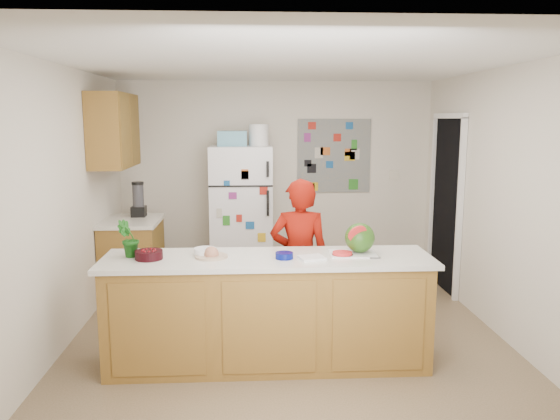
{
  "coord_description": "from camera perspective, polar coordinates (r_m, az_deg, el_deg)",
  "views": [
    {
      "loc": [
        -0.33,
        -4.8,
        2.03
      ],
      "look_at": [
        -0.06,
        0.2,
        1.19
      ],
      "focal_mm": 35.0,
      "sensor_mm": 36.0,
      "label": 1
    }
  ],
  "objects": [
    {
      "name": "floor",
      "position": [
        5.23,
        0.83,
        -13.42
      ],
      "size": [
        4.0,
        4.5,
        0.02
      ],
      "primitive_type": "cube",
      "color": "brown",
      "rests_on": "ground"
    },
    {
      "name": "wall_back",
      "position": [
        7.11,
        -0.4,
        3.25
      ],
      "size": [
        4.0,
        0.02,
        2.5
      ],
      "primitive_type": "cube",
      "color": "beige",
      "rests_on": "ground"
    },
    {
      "name": "wall_left",
      "position": [
        5.14,
        -22.08,
        0.13
      ],
      "size": [
        0.02,
        4.5,
        2.5
      ],
      "primitive_type": "cube",
      "color": "beige",
      "rests_on": "ground"
    },
    {
      "name": "wall_right",
      "position": [
        5.4,
        22.67,
        0.51
      ],
      "size": [
        0.02,
        4.5,
        2.5
      ],
      "primitive_type": "cube",
      "color": "beige",
      "rests_on": "ground"
    },
    {
      "name": "ceiling",
      "position": [
        4.84,
        0.9,
        15.25
      ],
      "size": [
        4.0,
        4.5,
        0.02
      ],
      "primitive_type": "cube",
      "color": "white",
      "rests_on": "wall_back"
    },
    {
      "name": "doorway",
      "position": [
        6.74,
        17.05,
        0.51
      ],
      "size": [
        0.03,
        0.85,
        2.04
      ],
      "primitive_type": "cube",
      "color": "black",
      "rests_on": "ground"
    },
    {
      "name": "peninsula_base",
      "position": [
        4.59,
        -1.26,
        -10.73
      ],
      "size": [
        2.6,
        0.62,
        0.88
      ],
      "primitive_type": "cube",
      "color": "brown",
      "rests_on": "floor"
    },
    {
      "name": "peninsula_top",
      "position": [
        4.45,
        -1.28,
        -5.16
      ],
      "size": [
        2.68,
        0.7,
        0.04
      ],
      "primitive_type": "cube",
      "color": "silver",
      "rests_on": "peninsula_base"
    },
    {
      "name": "side_counter_base",
      "position": [
        6.5,
        -15.11,
        -5.04
      ],
      "size": [
        0.6,
        0.8,
        0.86
      ],
      "primitive_type": "cube",
      "color": "brown",
      "rests_on": "floor"
    },
    {
      "name": "side_counter_top",
      "position": [
        6.4,
        -15.28,
        -1.14
      ],
      "size": [
        0.64,
        0.84,
        0.04
      ],
      "primitive_type": "cube",
      "color": "silver",
      "rests_on": "side_counter_base"
    },
    {
      "name": "upper_cabinets",
      "position": [
        6.28,
        -16.96,
        7.95
      ],
      "size": [
        0.35,
        1.0,
        0.8
      ],
      "primitive_type": "cube",
      "color": "brown",
      "rests_on": "wall_left"
    },
    {
      "name": "refrigerator",
      "position": [
        6.78,
        -4.04,
        -0.49
      ],
      "size": [
        0.75,
        0.7,
        1.7
      ],
      "primitive_type": "cube",
      "color": "silver",
      "rests_on": "floor"
    },
    {
      "name": "fridge_top_bin",
      "position": [
        6.69,
        -5.0,
        7.46
      ],
      "size": [
        0.35,
        0.28,
        0.18
      ],
      "primitive_type": "cube",
      "color": "#5999B2",
      "rests_on": "refrigerator"
    },
    {
      "name": "photo_collage",
      "position": [
        7.14,
        5.66,
        5.64
      ],
      "size": [
        0.95,
        0.01,
        0.95
      ],
      "primitive_type": "cube",
      "color": "slate",
      "rests_on": "wall_back"
    },
    {
      "name": "person",
      "position": [
        5.04,
        2.05,
        -5.18
      ],
      "size": [
        0.57,
        0.4,
        1.5
      ],
      "primitive_type": "imported",
      "rotation": [
        0.0,
        0.0,
        3.07
      ],
      "color": "#770D04",
      "rests_on": "floor"
    },
    {
      "name": "blender_appliance",
      "position": [
        6.54,
        -14.58,
        0.98
      ],
      "size": [
        0.13,
        0.13,
        0.38
      ],
      "primitive_type": "cylinder",
      "color": "black",
      "rests_on": "side_counter_top"
    },
    {
      "name": "cutting_board",
      "position": [
        4.56,
        7.6,
        -4.54
      ],
      "size": [
        0.39,
        0.3,
        0.01
      ],
      "primitive_type": "cube",
      "rotation": [
        0.0,
        0.0,
        -0.05
      ],
      "color": "silver",
      "rests_on": "peninsula_top"
    },
    {
      "name": "watermelon",
      "position": [
        4.56,
        8.33,
        -2.89
      ],
      "size": [
        0.25,
        0.25,
        0.25
      ],
      "primitive_type": "sphere",
      "color": "#28580F",
      "rests_on": "cutting_board"
    },
    {
      "name": "watermelon_slice",
      "position": [
        4.49,
        6.53,
        -4.51
      ],
      "size": [
        0.16,
        0.16,
        0.02
      ],
      "primitive_type": "cylinder",
      "color": "red",
      "rests_on": "cutting_board"
    },
    {
      "name": "cherry_bowl",
      "position": [
        4.49,
        -13.54,
        -4.58
      ],
      "size": [
        0.26,
        0.26,
        0.07
      ],
      "primitive_type": "cylinder",
      "rotation": [
        0.0,
        0.0,
        -0.22
      ],
      "color": "black",
      "rests_on": "peninsula_top"
    },
    {
      "name": "white_bowl",
      "position": [
        4.53,
        -7.84,
        -4.34
      ],
      "size": [
        0.2,
        0.2,
        0.06
      ],
      "primitive_type": "cylinder",
      "rotation": [
        0.0,
        0.0,
        -0.1
      ],
      "color": "white",
      "rests_on": "peninsula_top"
    },
    {
      "name": "cobalt_bowl",
      "position": [
        4.38,
        0.45,
        -4.78
      ],
      "size": [
        0.18,
        0.18,
        0.05
      ],
      "primitive_type": "cylinder",
      "rotation": [
        0.0,
        0.0,
        -0.3
      ],
      "color": "#030C59",
      "rests_on": "peninsula_top"
    },
    {
      "name": "plate",
      "position": [
        4.46,
        -7.19,
        -4.83
      ],
      "size": [
        0.33,
        0.33,
        0.02
      ],
      "primitive_type": "cylinder",
      "rotation": [
        0.0,
        0.0,
        -0.29
      ],
      "color": "beige",
      "rests_on": "peninsula_top"
    },
    {
      "name": "paper_towel",
      "position": [
        4.37,
        3.34,
        -5.02
      ],
      "size": [
        0.23,
        0.22,
        0.02
      ],
      "primitive_type": "cube",
      "rotation": [
        0.0,
        0.0,
        0.25
      ],
      "color": "silver",
      "rests_on": "peninsula_top"
    },
    {
      "name": "keys",
      "position": [
        4.46,
        9.88,
        -4.93
      ],
      "size": [
        0.09,
        0.04,
        0.01
      ],
      "primitive_type": "cube",
      "rotation": [
        0.0,
        0.0,
        0.05
      ],
      "color": "slate",
      "rests_on": "peninsula_top"
    },
    {
      "name": "potted_plant",
      "position": [
        4.56,
        -15.57,
        -2.9
      ],
      "size": [
        0.21,
        0.2,
        0.31
      ],
      "primitive_type": "imported",
      "rotation": [
        0.0,
        0.0,
        3.62
      ],
      "color": "#0D430B",
      "rests_on": "peninsula_top"
    }
  ]
}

